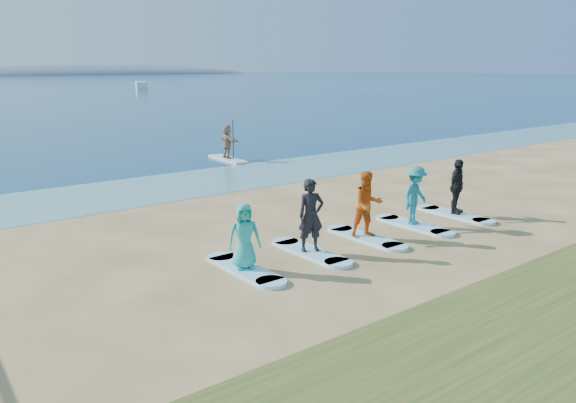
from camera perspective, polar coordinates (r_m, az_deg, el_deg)
ground at (r=14.14m, az=5.47°, el=-5.77°), size 600.00×600.00×0.00m
shallow_water at (r=22.65m, az=-13.04°, el=1.38°), size 600.00×600.00×0.00m
island_ridge at (r=326.75m, az=-19.76°, el=12.06°), size 220.00×56.00×18.00m
paddleboard at (r=28.70m, az=-6.15°, el=4.30°), size 0.90×3.04×0.12m
paddleboarder at (r=28.57m, az=-6.19°, el=6.09°), size 0.58×1.59×1.69m
boat_offshore_b at (r=120.05m, az=-14.66°, el=10.99°), size 3.97×6.27×1.49m
surfboard_0 at (r=13.26m, az=-4.41°, el=-6.88°), size 0.70×2.20×0.09m
student_0 at (r=13.00m, az=-4.47°, el=-3.51°), size 0.88×0.74×1.54m
surfboard_1 at (r=14.40m, az=2.31°, el=-5.16°), size 0.70×2.20×0.09m
student_1 at (r=14.12m, az=2.34°, el=-1.41°), size 0.78×0.63×1.86m
surfboard_2 at (r=15.72m, az=7.94°, el=-3.66°), size 0.70×2.20×0.09m
student_2 at (r=15.46m, az=8.05°, el=-0.28°), size 1.08×0.98×1.82m
surfboard_3 at (r=17.17m, az=12.65°, el=-2.37°), size 0.70×2.20×0.09m
student_3 at (r=16.94m, az=12.81°, el=0.60°), size 1.23×0.87×1.74m
surfboard_4 at (r=18.72m, az=16.59°, el=-1.28°), size 0.70×2.20×0.09m
student_4 at (r=18.52m, az=16.78°, el=1.46°), size 1.10×0.71×1.74m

